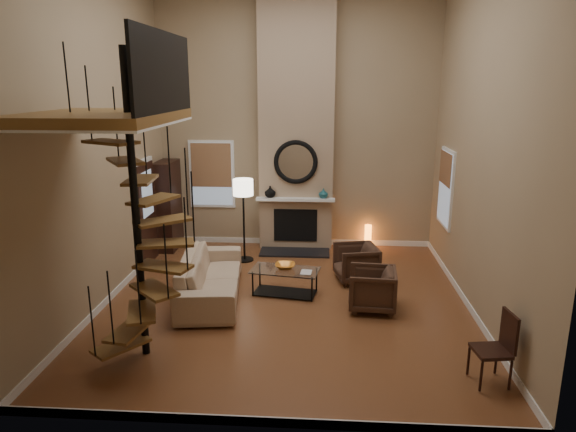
# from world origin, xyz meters

# --- Properties ---
(ground) EXTENTS (6.00, 6.50, 0.01)m
(ground) POSITION_xyz_m (0.00, 0.00, -0.01)
(ground) COLOR brown
(ground) RESTS_ON ground
(back_wall) EXTENTS (6.00, 0.02, 5.50)m
(back_wall) POSITION_xyz_m (0.00, 3.25, 2.75)
(back_wall) COLOR tan
(back_wall) RESTS_ON ground
(front_wall) EXTENTS (6.00, 0.02, 5.50)m
(front_wall) POSITION_xyz_m (0.00, -3.25, 2.75)
(front_wall) COLOR tan
(front_wall) RESTS_ON ground
(left_wall) EXTENTS (0.02, 6.50, 5.50)m
(left_wall) POSITION_xyz_m (-3.00, 0.00, 2.75)
(left_wall) COLOR tan
(left_wall) RESTS_ON ground
(right_wall) EXTENTS (0.02, 6.50, 5.50)m
(right_wall) POSITION_xyz_m (3.00, 0.00, 2.75)
(right_wall) COLOR tan
(right_wall) RESTS_ON ground
(baseboard_back) EXTENTS (6.00, 0.02, 0.12)m
(baseboard_back) POSITION_xyz_m (0.00, 3.24, 0.06)
(baseboard_back) COLOR white
(baseboard_back) RESTS_ON ground
(baseboard_front) EXTENTS (6.00, 0.02, 0.12)m
(baseboard_front) POSITION_xyz_m (0.00, -3.24, 0.06)
(baseboard_front) COLOR white
(baseboard_front) RESTS_ON ground
(baseboard_left) EXTENTS (0.02, 6.50, 0.12)m
(baseboard_left) POSITION_xyz_m (-2.99, 0.00, 0.06)
(baseboard_left) COLOR white
(baseboard_left) RESTS_ON ground
(baseboard_right) EXTENTS (0.02, 6.50, 0.12)m
(baseboard_right) POSITION_xyz_m (2.99, 0.00, 0.06)
(baseboard_right) COLOR white
(baseboard_right) RESTS_ON ground
(chimney_breast) EXTENTS (1.60, 0.38, 5.50)m
(chimney_breast) POSITION_xyz_m (0.00, 3.06, 2.75)
(chimney_breast) COLOR #9D8266
(chimney_breast) RESTS_ON ground
(hearth) EXTENTS (1.50, 0.60, 0.04)m
(hearth) POSITION_xyz_m (0.00, 2.57, 0.02)
(hearth) COLOR black
(hearth) RESTS_ON ground
(firebox) EXTENTS (0.95, 0.02, 0.72)m
(firebox) POSITION_xyz_m (0.00, 2.86, 0.55)
(firebox) COLOR black
(firebox) RESTS_ON chimney_breast
(mantel) EXTENTS (1.70, 0.18, 0.06)m
(mantel) POSITION_xyz_m (0.00, 2.78, 1.15)
(mantel) COLOR white
(mantel) RESTS_ON chimney_breast
(mirror_frame) EXTENTS (0.94, 0.10, 0.94)m
(mirror_frame) POSITION_xyz_m (0.00, 2.84, 1.95)
(mirror_frame) COLOR black
(mirror_frame) RESTS_ON chimney_breast
(mirror_disc) EXTENTS (0.80, 0.01, 0.80)m
(mirror_disc) POSITION_xyz_m (0.00, 2.85, 1.95)
(mirror_disc) COLOR white
(mirror_disc) RESTS_ON chimney_breast
(vase_left) EXTENTS (0.24, 0.24, 0.25)m
(vase_left) POSITION_xyz_m (-0.55, 2.82, 1.30)
(vase_left) COLOR black
(vase_left) RESTS_ON mantel
(vase_right) EXTENTS (0.20, 0.20, 0.21)m
(vase_right) POSITION_xyz_m (0.60, 2.82, 1.28)
(vase_right) COLOR #19505A
(vase_right) RESTS_ON mantel
(window_back) EXTENTS (1.02, 0.06, 1.52)m
(window_back) POSITION_xyz_m (-1.90, 3.22, 1.62)
(window_back) COLOR white
(window_back) RESTS_ON back_wall
(window_right) EXTENTS (0.06, 1.02, 1.52)m
(window_right) POSITION_xyz_m (2.97, 2.00, 1.63)
(window_right) COLOR white
(window_right) RESTS_ON right_wall
(entry_door) EXTENTS (0.10, 1.05, 2.16)m
(entry_door) POSITION_xyz_m (-2.95, 1.80, 1.05)
(entry_door) COLOR white
(entry_door) RESTS_ON ground
(loft) EXTENTS (1.70, 2.20, 1.09)m
(loft) POSITION_xyz_m (-2.04, -1.80, 3.24)
(loft) COLOR brown
(loft) RESTS_ON left_wall
(spiral_stair) EXTENTS (1.47, 1.47, 4.06)m
(spiral_stair) POSITION_xyz_m (-1.78, -1.79, 1.78)
(spiral_stair) COLOR black
(spiral_stair) RESTS_ON ground
(hutch) EXTENTS (0.42, 0.89, 2.00)m
(hutch) POSITION_xyz_m (-2.82, 2.77, 0.95)
(hutch) COLOR black
(hutch) RESTS_ON ground
(sofa) EXTENTS (1.23, 2.53, 0.71)m
(sofa) POSITION_xyz_m (-1.32, 0.13, 0.40)
(sofa) COLOR tan
(sofa) RESTS_ON ground
(armchair_near) EXTENTS (0.89, 0.87, 0.68)m
(armchair_near) POSITION_xyz_m (1.29, 1.07, 0.35)
(armchair_near) COLOR #422A1E
(armchair_near) RESTS_ON ground
(armchair_far) EXTENTS (0.81, 0.79, 0.69)m
(armchair_far) POSITION_xyz_m (1.47, -0.18, 0.35)
(armchair_far) COLOR #422A1E
(armchair_far) RESTS_ON ground
(coffee_table) EXTENTS (1.24, 0.77, 0.44)m
(coffee_table) POSITION_xyz_m (-0.05, 0.35, 0.28)
(coffee_table) COLOR silver
(coffee_table) RESTS_ON ground
(bowl) EXTENTS (0.35, 0.35, 0.09)m
(bowl) POSITION_xyz_m (-0.05, 0.40, 0.50)
(bowl) COLOR orange
(bowl) RESTS_ON coffee_table
(book) EXTENTS (0.21, 0.27, 0.02)m
(book) POSITION_xyz_m (0.30, 0.20, 0.46)
(book) COLOR gray
(book) RESTS_ON coffee_table
(floor_lamp) EXTENTS (0.41, 0.41, 1.71)m
(floor_lamp) POSITION_xyz_m (-1.02, 2.05, 1.41)
(floor_lamp) COLOR black
(floor_lamp) RESTS_ON ground
(accent_lamp) EXTENTS (0.15, 0.15, 0.54)m
(accent_lamp) POSITION_xyz_m (1.61, 3.09, 0.25)
(accent_lamp) COLOR orange
(accent_lamp) RESTS_ON ground
(side_chair) EXTENTS (0.47, 0.45, 0.92)m
(side_chair) POSITION_xyz_m (2.73, -2.23, 0.53)
(side_chair) COLOR black
(side_chair) RESTS_ON ground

